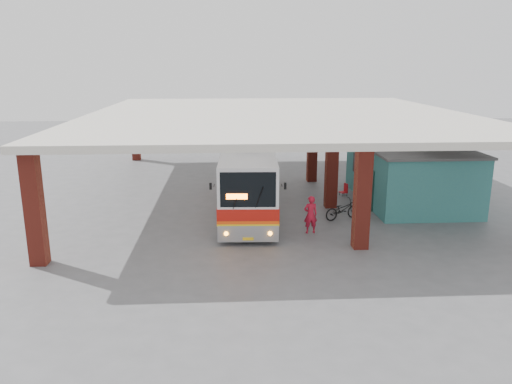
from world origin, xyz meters
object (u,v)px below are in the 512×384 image
at_px(pedestrian, 311,215).
at_px(red_chair, 345,190).
at_px(coach_bus, 248,174).
at_px(motorcycle, 342,209).

height_order(pedestrian, red_chair, pedestrian).
xyz_separation_m(pedestrian, red_chair, (3.02, 6.31, -0.52)).
bearing_deg(coach_bus, pedestrian, -57.13).
bearing_deg(motorcycle, coach_bus, 39.05).
relative_size(motorcycle, pedestrian, 1.11).
xyz_separation_m(motorcycle, pedestrian, (-1.88, -1.89, 0.35)).
bearing_deg(coach_bus, red_chair, 21.26).
xyz_separation_m(motorcycle, red_chair, (1.14, 4.42, -0.17)).
bearing_deg(red_chair, pedestrian, -134.63).
xyz_separation_m(coach_bus, motorcycle, (4.46, -2.51, -1.26)).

